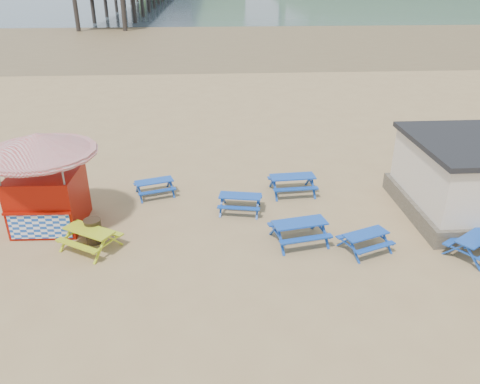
{
  "coord_description": "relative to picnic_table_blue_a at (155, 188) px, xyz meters",
  "views": [
    {
      "loc": [
        -1.1,
        -15.44,
        9.14
      ],
      "look_at": [
        0.04,
        1.5,
        1.0
      ],
      "focal_mm": 35.0,
      "sensor_mm": 36.0,
      "label": 1
    }
  ],
  "objects": [
    {
      "name": "picnic_table_blue_e",
      "position": [
        7.94,
        -5.07,
        -0.0
      ],
      "size": [
        2.0,
        1.82,
        0.69
      ],
      "rotation": [
        0.0,
        0.0,
        0.37
      ],
      "color": "#0E319B",
      "rests_on": "ground"
    },
    {
      "name": "picnic_table_blue_c",
      "position": [
        6.13,
        -0.21,
        0.07
      ],
      "size": [
        2.08,
        1.73,
        0.83
      ],
      "rotation": [
        0.0,
        0.0,
        0.07
      ],
      "color": "#0E319B",
      "rests_on": "ground"
    },
    {
      "name": "litter_bin",
      "position": [
        -1.83,
        -3.87,
        0.13
      ],
      "size": [
        0.63,
        0.63,
        0.93
      ],
      "color": "#372D18",
      "rests_on": "ground"
    },
    {
      "name": "picnic_table_yellow",
      "position": [
        -1.87,
        -4.32,
        0.05
      ],
      "size": [
        2.37,
        2.25,
        0.78
      ],
      "rotation": [
        0.0,
        0.0,
        -0.55
      ],
      "color": "#96AC0B",
      "rests_on": "ground"
    },
    {
      "name": "picnic_table_blue_b",
      "position": [
        3.69,
        -1.79,
        0.02
      ],
      "size": [
        1.95,
        1.69,
        0.72
      ],
      "rotation": [
        0.0,
        0.0,
        -0.19
      ],
      "color": "#0E319B",
      "rests_on": "ground"
    },
    {
      "name": "ground",
      "position": [
        3.63,
        -3.56,
        -0.35
      ],
      "size": [
        400.0,
        400.0,
        0.0
      ],
      "primitive_type": "plane",
      "color": "tan",
      "rests_on": "ground"
    },
    {
      "name": "picnic_table_blue_a",
      "position": [
        0.0,
        0.0,
        0.0
      ],
      "size": [
        1.97,
        1.77,
        0.69
      ],
      "rotation": [
        0.0,
        0.0,
        0.31
      ],
      "color": "#0E319B",
      "rests_on": "ground"
    },
    {
      "name": "headland_town",
      "position": [
        93.63,
        226.12,
        -10.25
      ],
      "size": [
        264.0,
        144.0,
        108.0
      ],
      "color": "#2D4C1E",
      "rests_on": "ground"
    },
    {
      "name": "wet_sand",
      "position": [
        3.63,
        51.44,
        -0.34
      ],
      "size": [
        400.0,
        400.0,
        0.0
      ],
      "primitive_type": "plane",
      "color": "olive",
      "rests_on": "ground"
    },
    {
      "name": "ice_cream_kiosk",
      "position": [
        -3.76,
        -2.43,
        2.04
      ],
      "size": [
        4.35,
        4.35,
        3.79
      ],
      "rotation": [
        0.0,
        0.0,
        -0.03
      ],
      "color": "#930E03",
      "rests_on": "ground"
    },
    {
      "name": "picnic_table_blue_f",
      "position": [
        11.67,
        -5.65,
        0.03
      ],
      "size": [
        2.32,
        2.23,
        0.76
      ],
      "rotation": [
        0.0,
        0.0,
        0.6
      ],
      "color": "#0E319B",
      "rests_on": "ground"
    },
    {
      "name": "picnic_table_blue_d",
      "position": [
        5.69,
        -4.36,
        0.07
      ],
      "size": [
        2.24,
        1.94,
        0.83
      ],
      "rotation": [
        0.0,
        0.0,
        0.2
      ],
      "color": "#0E319B",
      "rests_on": "ground"
    }
  ]
}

